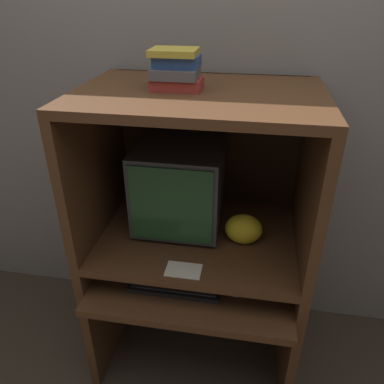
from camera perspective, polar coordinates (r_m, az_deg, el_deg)
wall_back at (r=1.88m, az=3.04°, el=14.45°), size 6.00×0.06×2.60m
desk_base at (r=1.95m, az=0.58°, el=-16.29°), size 0.96×0.75×0.61m
desk_monitor_shelf at (r=1.77m, az=0.95°, el=-7.19°), size 0.96×0.67×0.14m
hutch_upper at (r=1.57m, az=1.29°, el=7.47°), size 0.96×0.67×0.66m
crt_monitor at (r=1.73m, az=-1.76°, el=1.23°), size 0.39×0.42×0.40m
keyboard at (r=1.68m, az=-2.55°, el=-13.95°), size 0.40×0.14×0.03m
mouse at (r=1.66m, az=6.69°, el=-14.91°), size 0.07×0.05×0.03m
snack_bag at (r=1.68m, az=7.86°, el=-5.61°), size 0.16×0.12×0.13m
book_stack at (r=1.47m, az=-2.44°, el=18.10°), size 0.19×0.15×0.15m
paper_card at (r=1.55m, az=-1.31°, el=-11.81°), size 0.14×0.09×0.00m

